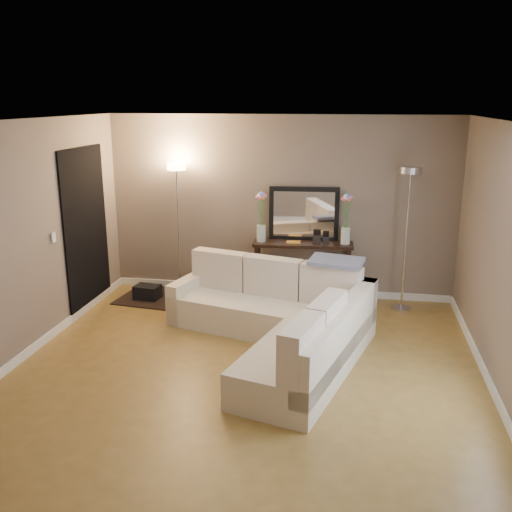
% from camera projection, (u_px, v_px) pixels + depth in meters
% --- Properties ---
extents(floor, '(5.00, 5.50, 0.01)m').
position_uv_depth(floor, '(243.00, 378.00, 5.94)').
color(floor, olive).
rests_on(floor, ground).
extents(ceiling, '(5.00, 5.50, 0.01)m').
position_uv_depth(ceiling, '(241.00, 121.00, 5.24)').
color(ceiling, white).
rests_on(ceiling, ground).
extents(wall_back, '(5.00, 0.02, 2.60)m').
position_uv_depth(wall_back, '(279.00, 207.00, 8.21)').
color(wall_back, '#796A5D').
rests_on(wall_back, ground).
extents(wall_front, '(5.00, 0.02, 2.60)m').
position_uv_depth(wall_front, '(138.00, 399.00, 2.97)').
color(wall_front, '#796A5D').
rests_on(wall_front, ground).
extents(wall_left, '(0.02, 5.50, 2.60)m').
position_uv_depth(wall_left, '(9.00, 247.00, 6.00)').
color(wall_left, '#796A5D').
rests_on(wall_left, ground).
extents(baseboard_back, '(5.00, 0.03, 0.10)m').
position_uv_depth(baseboard_back, '(278.00, 290.00, 8.52)').
color(baseboard_back, white).
rests_on(baseboard_back, ground).
extents(baseboard_left, '(0.03, 5.50, 0.10)m').
position_uv_depth(baseboard_left, '(24.00, 355.00, 6.33)').
color(baseboard_left, white).
rests_on(baseboard_left, ground).
extents(baseboard_right, '(0.03, 5.50, 0.10)m').
position_uv_depth(baseboard_right, '(495.00, 394.00, 5.51)').
color(baseboard_right, white).
rests_on(baseboard_right, ground).
extents(doorway, '(0.02, 1.20, 2.20)m').
position_uv_depth(doorway, '(86.00, 230.00, 7.67)').
color(doorway, black).
rests_on(doorway, ground).
extents(switch_plate, '(0.02, 0.08, 0.12)m').
position_uv_depth(switch_plate, '(53.00, 237.00, 6.83)').
color(switch_plate, white).
rests_on(switch_plate, ground).
extents(sectional_sofa, '(2.63, 2.96, 0.88)m').
position_uv_depth(sectional_sofa, '(282.00, 320.00, 6.62)').
color(sectional_sofa, beige).
rests_on(sectional_sofa, floor).
extents(throw_blanket, '(0.69, 0.49, 0.08)m').
position_uv_depth(throw_blanket, '(336.00, 261.00, 6.81)').
color(throw_blanket, slate).
rests_on(throw_blanket, sectional_sofa).
extents(console_table, '(1.41, 0.45, 0.86)m').
position_uv_depth(console_table, '(296.00, 268.00, 8.10)').
color(console_table, black).
rests_on(console_table, floor).
extents(leaning_mirror, '(0.99, 0.10, 0.77)m').
position_uv_depth(leaning_mirror, '(304.00, 214.00, 8.06)').
color(leaning_mirror, black).
rests_on(leaning_mirror, console_table).
extents(table_decor, '(0.59, 0.14, 0.14)m').
position_uv_depth(table_decor, '(302.00, 242.00, 7.95)').
color(table_decor, orange).
rests_on(table_decor, console_table).
extents(flower_vase_left, '(0.16, 0.14, 0.73)m').
position_uv_depth(flower_vase_left, '(261.00, 221.00, 7.98)').
color(flower_vase_left, silver).
rests_on(flower_vase_left, console_table).
extents(flower_vase_right, '(0.16, 0.14, 0.73)m').
position_uv_depth(flower_vase_right, '(346.00, 224.00, 7.85)').
color(flower_vase_right, silver).
rests_on(flower_vase_right, console_table).
extents(floor_lamp_lit, '(0.30, 0.30, 1.91)m').
position_uv_depth(floor_lamp_lit, '(178.00, 203.00, 8.24)').
color(floor_lamp_lit, silver).
rests_on(floor_lamp_lit, floor).
extents(floor_lamp_unlit, '(0.30, 0.30, 1.96)m').
position_uv_depth(floor_lamp_unlit, '(408.00, 211.00, 7.49)').
color(floor_lamp_unlit, silver).
rests_on(floor_lamp_unlit, floor).
extents(charcoal_rug, '(1.35, 1.07, 0.02)m').
position_uv_depth(charcoal_rug, '(164.00, 298.00, 8.29)').
color(charcoal_rug, black).
rests_on(charcoal_rug, floor).
extents(black_bag, '(0.38, 0.29, 0.23)m').
position_uv_depth(black_bag, '(148.00, 293.00, 8.23)').
color(black_bag, black).
rests_on(black_bag, charcoal_rug).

